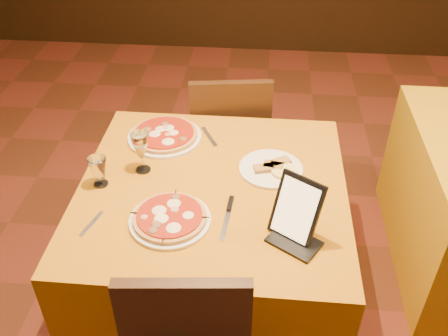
# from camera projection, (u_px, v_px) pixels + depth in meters

# --- Properties ---
(main_table) EXTENTS (1.10, 1.10, 0.75)m
(main_table) POSITION_uv_depth(u_px,v_px,m) (214.00, 249.00, 2.28)
(main_table) COLOR #B56E0B
(main_table) RESTS_ON floor
(chair_main_far) EXTENTS (0.45, 0.45, 0.91)m
(chair_main_far) POSITION_uv_depth(u_px,v_px,m) (228.00, 138.00, 2.87)
(chair_main_far) COLOR black
(chair_main_far) RESTS_ON floor
(pizza_near) EXTENTS (0.31, 0.31, 0.03)m
(pizza_near) POSITION_uv_depth(u_px,v_px,m) (170.00, 219.00, 1.88)
(pizza_near) COLOR white
(pizza_near) RESTS_ON main_table
(pizza_far) EXTENTS (0.34, 0.34, 0.03)m
(pizza_far) POSITION_uv_depth(u_px,v_px,m) (164.00, 136.00, 2.33)
(pizza_far) COLOR white
(pizza_far) RESTS_ON main_table
(cutlet_dish) EXTENTS (0.27, 0.27, 0.03)m
(cutlet_dish) POSITION_uv_depth(u_px,v_px,m) (271.00, 168.00, 2.13)
(cutlet_dish) COLOR white
(cutlet_dish) RESTS_ON main_table
(wine_glass) EXTENTS (0.09, 0.09, 0.19)m
(wine_glass) POSITION_uv_depth(u_px,v_px,m) (141.00, 152.00, 2.08)
(wine_glass) COLOR #FFED90
(wine_glass) RESTS_ON main_table
(water_glass) EXTENTS (0.09, 0.09, 0.13)m
(water_glass) POSITION_uv_depth(u_px,v_px,m) (99.00, 172.00, 2.02)
(water_glass) COLOR silver
(water_glass) RESTS_ON main_table
(tablet) EXTENTS (0.20, 0.18, 0.23)m
(tablet) POSITION_uv_depth(u_px,v_px,m) (296.00, 209.00, 1.76)
(tablet) COLOR black
(tablet) RESTS_ON main_table
(knife) EXTENTS (0.04, 0.23, 0.01)m
(knife) POSITION_uv_depth(u_px,v_px,m) (227.00, 219.00, 1.89)
(knife) COLOR silver
(knife) RESTS_ON main_table
(fork_near) EXTENTS (0.06, 0.14, 0.01)m
(fork_near) POSITION_uv_depth(u_px,v_px,m) (92.00, 224.00, 1.87)
(fork_near) COLOR #AEAFB5
(fork_near) RESTS_ON main_table
(fork_far) EXTENTS (0.10, 0.16, 0.01)m
(fork_far) POSITION_uv_depth(u_px,v_px,m) (209.00, 137.00, 2.34)
(fork_far) COLOR #B1B1B8
(fork_far) RESTS_ON main_table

